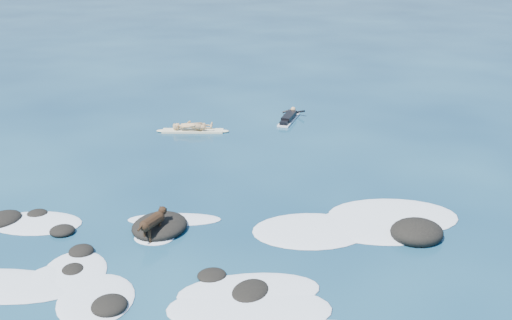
# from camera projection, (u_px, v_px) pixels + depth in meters

# --- Properties ---
(ground) EXTENTS (160.00, 160.00, 0.00)m
(ground) POSITION_uv_depth(u_px,v_px,m) (172.00, 242.00, 15.20)
(ground) COLOR #0A2642
(ground) RESTS_ON ground
(reef_rocks) EXTENTS (14.32, 7.64, 0.62)m
(reef_rocks) POSITION_uv_depth(u_px,v_px,m) (162.00, 269.00, 13.71)
(reef_rocks) COLOR black
(reef_rocks) RESTS_ON ground
(breaking_foam) EXTENTS (13.51, 8.18, 0.12)m
(breaking_foam) POSITION_uv_depth(u_px,v_px,m) (248.00, 255.00, 14.55)
(breaking_foam) COLOR white
(breaking_foam) RESTS_ON ground
(standing_surfer_rig) EXTENTS (3.06, 0.83, 1.74)m
(standing_surfer_rig) POSITION_uv_depth(u_px,v_px,m) (192.00, 116.00, 23.65)
(standing_surfer_rig) COLOR #EDE8BE
(standing_surfer_rig) RESTS_ON ground
(paddling_surfer_rig) EXTENTS (1.11, 2.45, 0.42)m
(paddling_surfer_rig) POSITION_uv_depth(u_px,v_px,m) (289.00, 117.00, 25.36)
(paddling_surfer_rig) COLOR white
(paddling_surfer_rig) RESTS_ON ground
(dog) EXTENTS (0.61, 1.23, 0.81)m
(dog) POSITION_uv_depth(u_px,v_px,m) (153.00, 221.00, 15.16)
(dog) COLOR black
(dog) RESTS_ON ground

